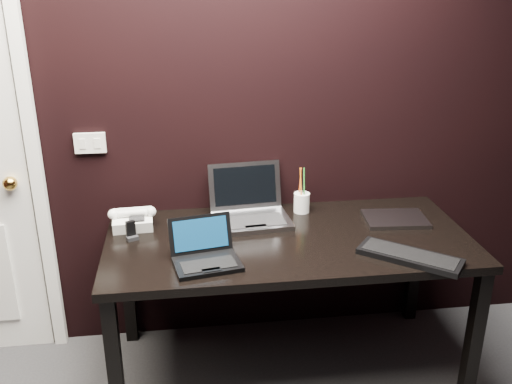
{
  "coord_description": "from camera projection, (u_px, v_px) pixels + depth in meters",
  "views": [
    {
      "loc": [
        -0.17,
        -0.96,
        1.92
      ],
      "look_at": [
        0.14,
        1.35,
        0.99
      ],
      "focal_mm": 40.0,
      "sensor_mm": 36.0,
      "label": 1
    }
  ],
  "objects": [
    {
      "name": "closed_laptop",
      "position": [
        395.0,
        219.0,
        2.84
      ],
      "size": [
        0.32,
        0.24,
        0.02
      ],
      "color": "gray",
      "rests_on": "desk"
    },
    {
      "name": "ext_keyboard",
      "position": [
        410.0,
        256.0,
        2.46
      ],
      "size": [
        0.44,
        0.39,
        0.03
      ],
      "color": "black",
      "rests_on": "desk"
    },
    {
      "name": "silver_laptop",
      "position": [
        250.0,
        211.0,
        2.83
      ],
      "size": [
        0.4,
        0.36,
        0.26
      ],
      "color": "#949599",
      "rests_on": "desk"
    },
    {
      "name": "pen_cup",
      "position": [
        302.0,
        202.0,
        2.93
      ],
      "size": [
        0.1,
        0.1,
        0.24
      ],
      "color": "white",
      "rests_on": "desk"
    },
    {
      "name": "netbook",
      "position": [
        205.0,
        255.0,
        2.43
      ],
      "size": [
        0.31,
        0.29,
        0.18
      ],
      "color": "black",
      "rests_on": "desk"
    },
    {
      "name": "mobile_phone",
      "position": [
        131.0,
        233.0,
        2.64
      ],
      "size": [
        0.06,
        0.06,
        0.09
      ],
      "color": "black",
      "rests_on": "desk"
    },
    {
      "name": "wall_switch",
      "position": [
        90.0,
        143.0,
        2.77
      ],
      "size": [
        0.15,
        0.02,
        0.1
      ],
      "color": "silver",
      "rests_on": "wall_back"
    },
    {
      "name": "desk_phone",
      "position": [
        133.0,
        219.0,
        2.76
      ],
      "size": [
        0.23,
        0.18,
        0.11
      ],
      "color": "silver",
      "rests_on": "desk"
    },
    {
      "name": "wall_back",
      "position": [
        216.0,
        102.0,
        2.8
      ],
      "size": [
        4.0,
        0.0,
        4.0
      ],
      "primitive_type": "plane",
      "rotation": [
        1.57,
        0.0,
        0.0
      ],
      "color": "black",
      "rests_on": "ground"
    },
    {
      "name": "desk",
      "position": [
        288.0,
        252.0,
        2.7
      ],
      "size": [
        1.7,
        0.8,
        0.74
      ],
      "color": "black",
      "rests_on": "ground"
    }
  ]
}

